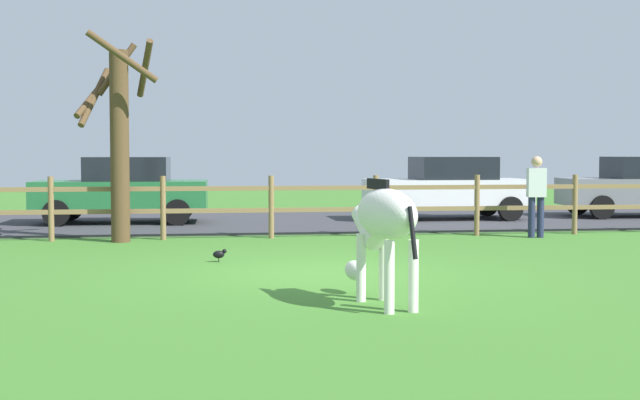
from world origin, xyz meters
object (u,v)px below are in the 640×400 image
at_px(parked_car_white, 448,187).
at_px(zebra, 383,223).
at_px(crow_on_grass, 219,254).
at_px(bare_tree, 119,134).
at_px(visitor_near_fence, 536,193).
at_px(parked_car_green, 123,189).

bearing_deg(parked_car_white, zebra, -109.74).
distance_m(zebra, crow_on_grass, 4.51).
distance_m(bare_tree, visitor_near_fence, 8.32).
xyz_separation_m(crow_on_grass, visitor_near_fence, (6.40, 3.04, 0.78)).
bearing_deg(parked_car_green, crow_on_grass, -73.82).
xyz_separation_m(parked_car_green, visitor_near_fence, (8.51, -4.22, 0.06)).
bearing_deg(crow_on_grass, parked_car_white, 51.57).
height_order(crow_on_grass, parked_car_white, parked_car_white).
bearing_deg(visitor_near_fence, crow_on_grass, -154.58).
xyz_separation_m(bare_tree, zebra, (3.56, -7.41, -1.15)).
relative_size(crow_on_grass, parked_car_green, 0.05).
height_order(crow_on_grass, parked_car_green, parked_car_green).
bearing_deg(crow_on_grass, visitor_near_fence, 25.42).
height_order(parked_car_white, visitor_near_fence, visitor_near_fence).
bearing_deg(bare_tree, crow_on_grass, -61.13).
bearing_deg(zebra, crow_on_grass, 112.97).
bearing_deg(crow_on_grass, parked_car_green, 106.18).
bearing_deg(visitor_near_fence, zebra, -123.22).
height_order(bare_tree, parked_car_green, bare_tree).
relative_size(zebra, parked_car_green, 0.47).
distance_m(crow_on_grass, parked_car_green, 7.60).
relative_size(parked_car_white, parked_car_green, 0.99).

